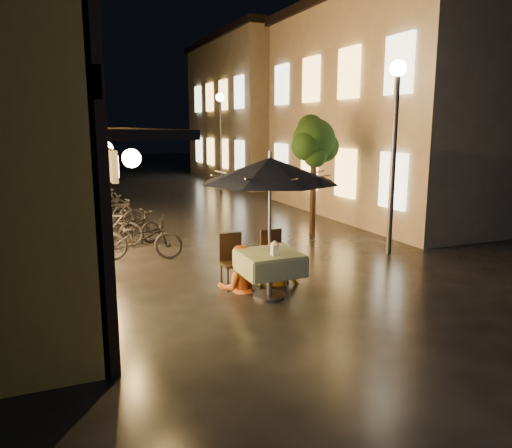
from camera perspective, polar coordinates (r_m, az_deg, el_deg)
name	(u,v)px	position (r m, az deg, el deg)	size (l,w,h in m)	color
ground	(315,298)	(8.55, 6.76, -8.42)	(90.00, 90.00, 0.00)	black
east_building_near	(421,108)	(17.72, 18.37, 12.42)	(7.30, 9.30, 6.80)	tan
east_building_far	(276,110)	(27.52, 2.32, 12.85)	(7.30, 10.30, 7.30)	tan
street_tree	(314,143)	(13.18, 6.69, 9.21)	(1.43, 1.20, 3.15)	black
streetlamp_near	(395,123)	(11.39, 15.62, 11.08)	(0.36, 0.36, 4.23)	#59595E
streetlamp_far	(220,124)	(22.14, -4.09, 11.32)	(0.36, 0.36, 4.23)	#59595E
cafe_table	(270,263)	(8.40, 1.56, -4.51)	(0.99, 0.99, 0.78)	#59595E
patio_umbrella	(270,170)	(8.12, 1.62, 6.16)	(2.28, 2.28, 2.46)	#59595E
cafe_chair_left	(232,258)	(8.93, -2.71, -3.89)	(0.42, 0.42, 0.97)	black
cafe_chair_right	(273,254)	(9.22, 1.98, -3.40)	(0.42, 0.42, 0.97)	black
table_lantern	(275,247)	(8.13, 2.15, -2.62)	(0.16, 0.16, 0.25)	white
person_orange	(239,246)	(8.71, -1.93, -2.55)	(0.77, 0.60, 1.58)	orange
person_yellow	(278,244)	(9.04, 2.58, -2.30)	(0.97, 0.56, 1.50)	gold
bicycle_0	(141,238)	(11.06, -13.04, -1.59)	(0.62, 1.78, 0.93)	black
bicycle_1	(111,228)	(12.41, -16.28, -0.39)	(0.44, 1.54, 0.93)	black
bicycle_2	(131,229)	(12.33, -14.09, -0.55)	(0.56, 1.61, 0.84)	black
bicycle_3	(117,215)	(14.14, -15.64, 0.99)	(0.43, 1.51, 0.91)	black
bicycle_4	(101,212)	(14.67, -17.24, 1.34)	(0.63, 1.81, 0.95)	black
bicycle_5	(100,205)	(15.75, -17.41, 2.11)	(0.48, 1.71, 1.03)	black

